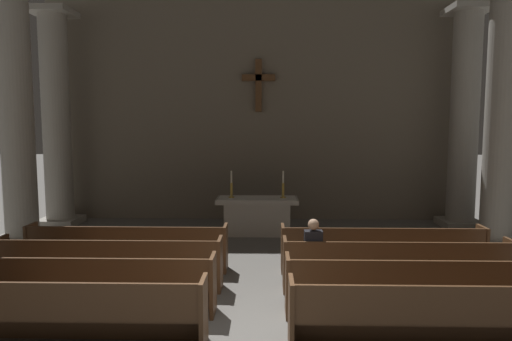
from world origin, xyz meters
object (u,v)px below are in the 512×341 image
Objects in this scene: pew_left_row_3 at (110,263)px; column_left_fourth at (56,122)px; lone_worshipper at (313,252)px; pew_right_row_1 at (444,316)px; altar at (257,215)px; candlestick_left at (231,189)px; pew_right_row_3 at (397,265)px; column_right_fourth at (464,122)px; pew_left_row_1 at (54,312)px; candlestick_right at (283,189)px; column_left_third at (17,121)px; pew_right_row_4 at (382,249)px; pew_right_row_2 at (417,287)px; column_right_third at (502,121)px; pew_left_row_2 at (86,284)px; pew_left_row_4 at (128,247)px.

column_left_fourth is (-3.34, 5.27, 2.59)m from pew_left_row_3.
pew_right_row_1 is at bearing -55.21° from lone_worshipper.
pew_left_row_3 is at bearing -57.58° from column_left_fourth.
altar is 1.00m from candlestick_left.
pew_left_row_3 is at bearing 180.00° from pew_right_row_3.
pew_left_row_3 is at bearing -148.26° from column_right_fourth.
lone_worshipper is (1.08, -4.14, 0.16)m from altar.
lone_worshipper reaches higher than altar.
pew_left_row_1 is 5.55× the size of candlestick_right.
altar is at bearing 121.73° from pew_right_row_3.
column_left_third is at bearing 136.56° from pew_left_row_3.
altar is 3.01× the size of candlestick_left.
pew_right_row_4 is 5.55× the size of candlestick_left.
pew_right_row_2 is 5.98m from column_right_third.
candlestick_left reaches higher than pew_left_row_1.
altar is (2.58, 5.24, 0.06)m from pew_left_row_2.
pew_left_row_2 is 1.06m from pew_left_row_3.
column_right_fourth is at bearing 40.96° from pew_left_row_1.
pew_left_row_3 is at bearing 90.00° from pew_left_row_1.
pew_left_row_4 is at bearing -136.49° from candlestick_right.
column_right_third is 8.60× the size of candlestick_right.
candlestick_left is (-3.28, 6.30, 0.77)m from pew_right_row_1.
column_left_third reaches higher than pew_right_row_1.
candlestick_left reaches higher than pew_right_row_3.
pew_right_row_1 is 6.81m from altar.
lone_worshipper reaches higher than pew_right_row_4.
pew_right_row_2 is at bearing -90.00° from pew_right_row_3.
column_right_fourth is 8.60× the size of candlestick_left.
column_right_fourth reaches higher than pew_right_row_4.
pew_left_row_2 is 7.61m from column_left_fourth.
column_left_third is 8.60× the size of candlestick_left.
pew_left_row_1 is 6.07m from pew_right_row_4.
pew_left_row_2 is 5.59m from pew_right_row_4.
column_left_fourth is at bearing 180.00° from column_right_fourth.
column_left_third is at bearing 122.31° from pew_left_row_1.
lone_worshipper is (-1.50, -1.02, 0.22)m from pew_right_row_4.
column_right_third is (11.86, 0.00, 0.00)m from column_left_third.
pew_left_row_3 and pew_right_row_3 have the same top height.
pew_left_row_4 is 5.55× the size of candlestick_left.
pew_left_row_4 is at bearing -166.10° from column_right_third.
column_left_third is at bearing -171.32° from candlestick_right.
pew_right_row_1 is 1.00× the size of pew_right_row_3.
column_left_fourth reaches higher than candlestick_right.
pew_left_row_3 is 1.00× the size of pew_right_row_2.
candlestick_left is (-6.63, 1.01, -1.82)m from column_right_third.
pew_left_row_2 is 1.00× the size of pew_left_row_3.
column_right_third is at bearing 0.00° from column_left_third.
column_left_third is 1.00× the size of column_left_fourth.
pew_right_row_1 is 5.55× the size of candlestick_right.
altar is (2.58, 6.30, 0.06)m from pew_left_row_1.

